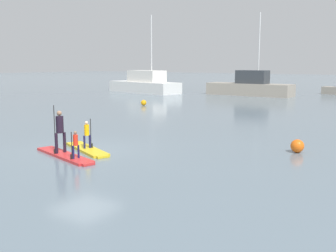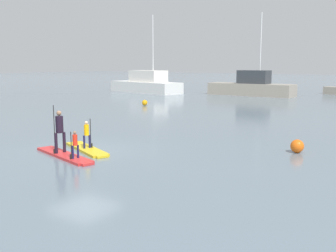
# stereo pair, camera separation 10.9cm
# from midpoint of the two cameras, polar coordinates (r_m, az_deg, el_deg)

# --- Properties ---
(ground_plane) EXTENTS (240.00, 240.00, 0.00)m
(ground_plane) POSITION_cam_midpoint_polar(r_m,az_deg,el_deg) (16.90, -12.06, -3.55)
(ground_plane) COLOR slate
(paddleboard_near) EXTENTS (3.28, 1.84, 0.10)m
(paddleboard_near) POSITION_cam_midpoint_polar(r_m,az_deg,el_deg) (17.01, -11.62, -3.28)
(paddleboard_near) COLOR gold
(paddleboard_near) RESTS_ON ground
(paddler_child_solo) EXTENTS (0.26, 0.38, 1.23)m
(paddler_child_solo) POSITION_cam_midpoint_polar(r_m,az_deg,el_deg) (16.88, -11.65, -0.99)
(paddler_child_solo) COLOR #19194C
(paddler_child_solo) RESTS_ON paddleboard_near
(paddleboard_far) EXTENTS (3.76, 1.54, 0.10)m
(paddleboard_far) POSITION_cam_midpoint_polar(r_m,az_deg,el_deg) (16.10, -14.68, -4.09)
(paddleboard_far) COLOR red
(paddleboard_far) RESTS_ON ground
(paddler_adult) EXTENTS (0.36, 0.51, 1.90)m
(paddler_adult) POSITION_cam_midpoint_polar(r_m,az_deg,el_deg) (16.21, -15.38, -0.38)
(paddler_adult) COLOR black
(paddler_adult) RESTS_ON paddleboard_far
(paddler_child_front) EXTENTS (0.22, 0.37, 1.03)m
(paddler_child_front) POSITION_cam_midpoint_polar(r_m,az_deg,el_deg) (15.17, -13.29, -2.42)
(paddler_child_front) COLOR #19194C
(paddler_child_front) RESTS_ON paddleboard_far
(fishing_boat_white_large) EXTENTS (10.46, 4.94, 9.21)m
(fishing_boat_white_large) POSITION_cam_midpoint_polar(r_m,az_deg,el_deg) (49.54, -3.41, 5.99)
(fishing_boat_white_large) COLOR silver
(fishing_boat_white_large) RESTS_ON ground
(trawler_grey_distant) EXTENTS (9.76, 2.82, 9.02)m
(trawler_grey_distant) POSITION_cam_midpoint_polar(r_m,az_deg,el_deg) (45.93, 11.52, 5.51)
(trawler_grey_distant) COLOR #9E9384
(trawler_grey_distant) RESTS_ON ground
(mooring_buoy_near) EXTENTS (0.48, 0.48, 0.48)m
(mooring_buoy_near) POSITION_cam_midpoint_polar(r_m,az_deg,el_deg) (34.39, -3.59, 3.34)
(mooring_buoy_near) COLOR orange
(mooring_buoy_near) RESTS_ON ground
(mooring_buoy_mid) EXTENTS (0.55, 0.55, 0.55)m
(mooring_buoy_mid) POSITION_cam_midpoint_polar(r_m,az_deg,el_deg) (17.06, 17.80, -2.73)
(mooring_buoy_mid) COLOR orange
(mooring_buoy_mid) RESTS_ON ground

